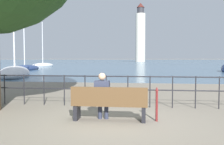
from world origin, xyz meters
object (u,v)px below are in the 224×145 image
object	(u,v)px
sailboat_5	(43,65)
harbor_lighthouse	(140,35)
closed_umbrella	(157,102)
sailboat_2	(15,73)
sailboat_1	(25,68)
park_bench	(109,104)
seated_person_left	(102,94)

from	to	relation	value
sailboat_5	harbor_lighthouse	world-z (taller)	harbor_lighthouse
closed_umbrella	harbor_lighthouse	world-z (taller)	harbor_lighthouse
sailboat_2	sailboat_5	xyz separation A→B (m)	(-7.74, 25.18, -0.01)
sailboat_1	sailboat_2	bearing A→B (deg)	-70.35
park_bench	closed_umbrella	bearing A→B (deg)	5.59
seated_person_left	closed_umbrella	world-z (taller)	seated_person_left
seated_person_left	sailboat_1	xyz separation A→B (m)	(-14.63, 25.30, -0.43)
park_bench	seated_person_left	distance (m)	0.32
closed_umbrella	sailboat_1	distance (m)	29.93
park_bench	sailboat_5	world-z (taller)	sailboat_5
park_bench	closed_umbrella	size ratio (longest dim) A/B	2.18
sailboat_2	harbor_lighthouse	world-z (taller)	harbor_lighthouse
closed_umbrella	seated_person_left	bearing A→B (deg)	-178.39
sailboat_2	harbor_lighthouse	distance (m)	92.01
park_bench	sailboat_1	world-z (taller)	sailboat_1
park_bench	sailboat_1	size ratio (longest dim) A/B	0.21
seated_person_left	sailboat_1	distance (m)	29.23
harbor_lighthouse	seated_person_left	bearing A→B (deg)	-90.05
seated_person_left	closed_umbrella	bearing A→B (deg)	1.61
seated_person_left	sailboat_2	size ratio (longest dim) A/B	0.14
closed_umbrella	harbor_lighthouse	size ratio (longest dim) A/B	0.03
sailboat_1	park_bench	bearing A→B (deg)	-61.92
sailboat_1	harbor_lighthouse	world-z (taller)	harbor_lighthouse
closed_umbrella	sailboat_1	bearing A→B (deg)	122.42
closed_umbrella	sailboat_5	size ratio (longest dim) A/B	0.10
closed_umbrella	harbor_lighthouse	xyz separation A→B (m)	(-1.32, 105.53, 11.57)
seated_person_left	closed_umbrella	distance (m)	1.42
sailboat_5	harbor_lighthouse	distance (m)	68.98
sailboat_1	sailboat_2	distance (m)	11.17
park_bench	sailboat_1	xyz separation A→B (m)	(-14.83, 25.38, -0.19)
sailboat_1	harbor_lighthouse	size ratio (longest dim) A/B	0.35
sailboat_1	sailboat_5	world-z (taller)	sailboat_1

